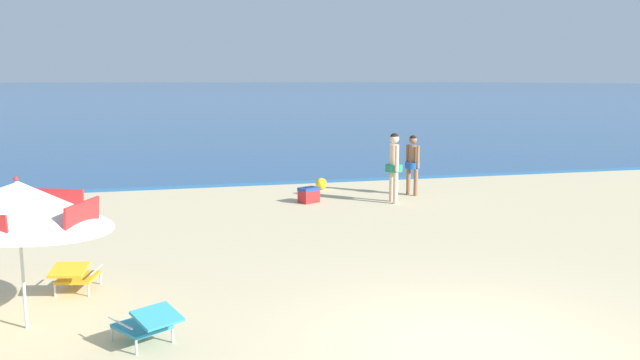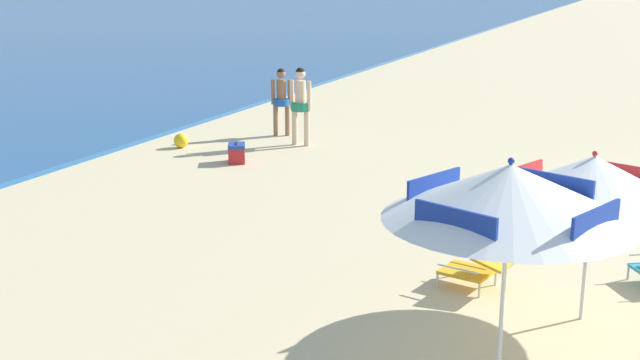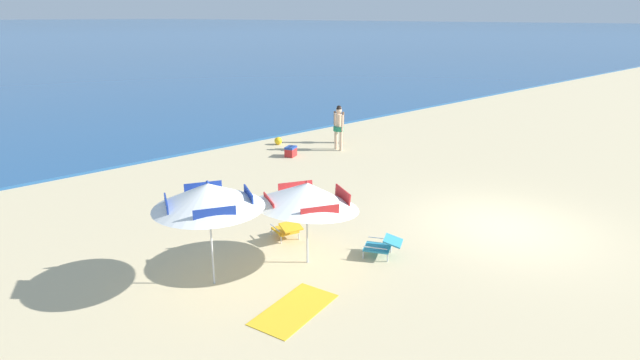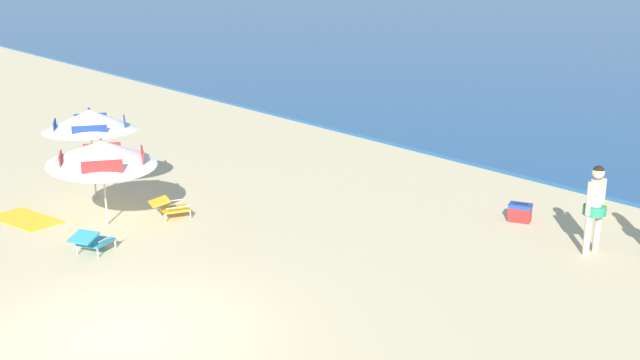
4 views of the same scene
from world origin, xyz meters
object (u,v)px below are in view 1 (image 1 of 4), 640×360
at_px(lounge_chair_under_umbrella, 147,323).
at_px(beach_umbrella_striped_main, 18,202).
at_px(beach_ball, 321,184).
at_px(cooler_box, 309,195).
at_px(person_standing_near_shore, 394,163).
at_px(person_standing_beside, 413,161).
at_px(lounge_chair_beside_umbrella, 75,275).

bearing_deg(lounge_chair_under_umbrella, beach_umbrella_striped_main, 147.94).
bearing_deg(beach_ball, beach_umbrella_striped_main, -124.45).
distance_m(lounge_chair_under_umbrella, cooler_box, 9.24).
distance_m(lounge_chair_under_umbrella, person_standing_near_shore, 9.94).
height_order(person_standing_beside, cooler_box, person_standing_beside).
height_order(lounge_chair_under_umbrella, cooler_box, lounge_chair_under_umbrella).
bearing_deg(beach_ball, lounge_chair_under_umbrella, -115.41).
height_order(person_standing_beside, beach_ball, person_standing_beside).
bearing_deg(lounge_chair_beside_umbrella, beach_umbrella_striped_main, -109.45).
bearing_deg(lounge_chair_under_umbrella, beach_ball, 64.59).
relative_size(lounge_chair_under_umbrella, person_standing_beside, 0.61).
height_order(person_standing_near_shore, beach_ball, person_standing_near_shore).
distance_m(person_standing_near_shore, person_standing_beside, 1.27).
bearing_deg(beach_umbrella_striped_main, lounge_chair_beside_umbrella, 70.55).
height_order(person_standing_near_shore, person_standing_beside, person_standing_near_shore).
distance_m(lounge_chair_beside_umbrella, beach_ball, 9.90).
xyz_separation_m(person_standing_near_shore, beach_ball, (-1.30, 2.43, -0.88)).
xyz_separation_m(beach_umbrella_striped_main, lounge_chair_under_umbrella, (1.51, -0.94, -1.36)).
relative_size(cooler_box, beach_ball, 1.80).
relative_size(beach_umbrella_striped_main, person_standing_beside, 1.53).
distance_m(person_standing_beside, cooler_box, 3.13).
bearing_deg(beach_umbrella_striped_main, person_standing_near_shore, 41.76).
relative_size(lounge_chair_under_umbrella, person_standing_near_shore, 0.56).
distance_m(lounge_chair_under_umbrella, lounge_chair_beside_umbrella, 2.48).
bearing_deg(person_standing_beside, cooler_box, -173.24).
bearing_deg(lounge_chair_beside_umbrella, lounge_chair_under_umbrella, -64.99).
bearing_deg(person_standing_beside, beach_umbrella_striped_main, -137.85).
relative_size(lounge_chair_under_umbrella, cooler_box, 1.67).
height_order(lounge_chair_beside_umbrella, beach_ball, lounge_chair_beside_umbrella).
height_order(beach_umbrella_striped_main, person_standing_beside, beach_umbrella_striped_main).
bearing_deg(lounge_chair_beside_umbrella, person_standing_near_shore, 37.56).
bearing_deg(lounge_chair_under_umbrella, person_standing_beside, 50.96).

